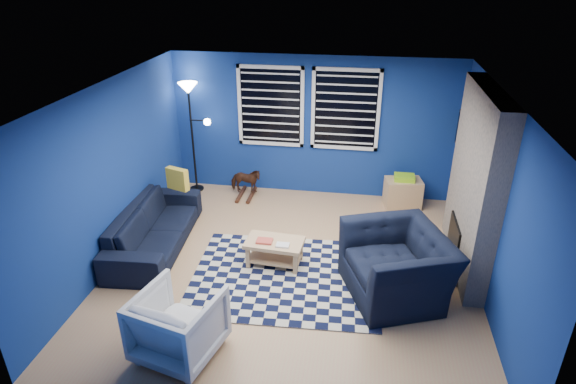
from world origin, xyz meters
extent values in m
plane|color=tan|center=(0.00, 0.00, 0.00)|extent=(5.00, 5.00, 0.00)
plane|color=white|center=(0.00, 0.00, 2.50)|extent=(5.00, 5.00, 0.00)
plane|color=navy|center=(0.00, 2.50, 1.25)|extent=(5.00, 0.00, 5.00)
plane|color=navy|center=(-2.50, 0.00, 1.25)|extent=(0.00, 5.00, 5.00)
plane|color=navy|center=(2.50, 0.00, 1.25)|extent=(0.00, 5.00, 5.00)
cube|color=gray|center=(2.37, 0.50, 1.25)|extent=(0.26, 2.00, 2.50)
cube|color=black|center=(2.23, 0.50, 0.35)|extent=(0.04, 0.70, 0.60)
cube|color=gray|center=(2.10, 0.50, 0.04)|extent=(0.50, 1.20, 0.08)
cube|color=black|center=(-0.75, 2.48, 1.60)|extent=(1.05, 0.02, 1.30)
cube|color=white|center=(-0.75, 2.47, 2.28)|extent=(1.17, 0.05, 0.06)
cube|color=white|center=(-0.75, 2.47, 0.92)|extent=(1.17, 0.05, 0.06)
cube|color=black|center=(0.55, 2.48, 1.60)|extent=(1.05, 0.02, 1.30)
cube|color=white|center=(0.55, 2.47, 2.28)|extent=(1.17, 0.05, 0.06)
cube|color=white|center=(0.55, 2.47, 0.92)|extent=(1.17, 0.05, 0.06)
cube|color=black|center=(2.45, 2.00, 1.40)|extent=(0.06, 1.00, 0.58)
cube|color=black|center=(2.42, 2.00, 1.40)|extent=(0.01, 0.92, 0.50)
cube|color=black|center=(-0.05, -0.24, 0.01)|extent=(2.59, 2.12, 0.02)
imported|color=black|center=(-2.10, 0.24, 0.32)|extent=(2.26, 1.02, 0.64)
imported|color=black|center=(1.40, -0.35, 0.43)|extent=(1.64, 1.55, 0.85)
imported|color=gray|center=(-0.95, -1.79, 0.39)|extent=(1.01, 1.03, 0.77)
imported|color=#4B3018|center=(-1.16, 2.10, 0.31)|extent=(0.26, 0.57, 0.48)
cube|color=tan|center=(-0.25, 0.04, 0.36)|extent=(0.83, 0.52, 0.05)
cube|color=tan|center=(-0.25, 0.04, 0.11)|extent=(0.75, 0.44, 0.03)
cube|color=#BE4336|center=(-0.38, 0.00, 0.40)|extent=(0.23, 0.18, 0.03)
cube|color=silver|center=(-0.11, -0.06, 0.39)|extent=(0.19, 0.14, 0.03)
cube|color=tan|center=(-0.58, -0.13, 0.17)|extent=(0.06, 0.06, 0.32)
cube|color=tan|center=(0.09, -0.13, 0.17)|extent=(0.06, 0.06, 0.32)
cube|color=tan|center=(-0.58, 0.22, 0.17)|extent=(0.06, 0.06, 0.32)
cube|color=tan|center=(0.09, 0.22, 0.17)|extent=(0.06, 0.06, 0.32)
cube|color=tan|center=(1.62, 2.15, 0.25)|extent=(0.67, 0.50, 0.50)
cube|color=black|center=(1.62, 2.15, 0.25)|extent=(0.58, 0.45, 0.40)
cube|color=#93D919|center=(1.62, 2.15, 0.55)|extent=(0.38, 0.31, 0.09)
cylinder|color=black|center=(-2.15, 2.25, 0.02)|extent=(0.25, 0.25, 0.03)
cylinder|color=black|center=(-2.15, 2.25, 0.95)|extent=(0.04, 0.04, 1.88)
cone|color=white|center=(-2.15, 2.25, 1.92)|extent=(0.34, 0.34, 0.19)
sphere|color=white|center=(-1.83, 2.20, 1.35)|extent=(0.13, 0.13, 0.13)
cube|color=gold|center=(-1.95, 0.92, 0.82)|extent=(0.38, 0.22, 0.35)
camera|label=1|loc=(0.84, -5.57, 3.91)|focal=30.00mm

